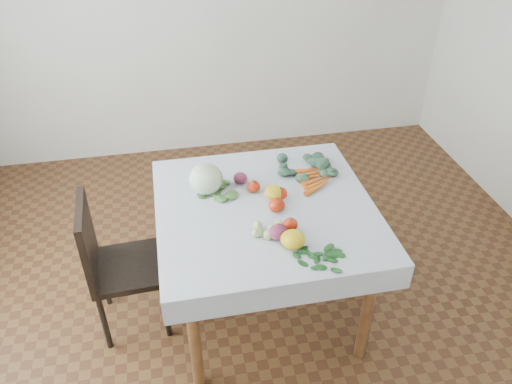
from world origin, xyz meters
TOP-DOWN VIEW (x-y plane):
  - ground at (0.00, 0.00)m, footprint 4.00×4.00m
  - table at (0.00, 0.00)m, footprint 1.00×1.00m
  - tablecloth at (0.00, 0.00)m, footprint 1.12×1.12m
  - chair at (-0.83, 0.05)m, footprint 0.40×0.40m
  - cabbage at (-0.28, 0.20)m, footprint 0.24×0.24m
  - tomato_a at (-0.03, 0.15)m, footprint 0.08×0.08m
  - tomato_b at (0.09, 0.05)m, footprint 0.08×0.08m
  - tomato_c at (0.05, -0.05)m, footprint 0.11×0.11m
  - tomato_d at (0.08, -0.21)m, footprint 0.08×0.08m
  - heirloom_back at (0.06, 0.06)m, footprint 0.14×0.14m
  - heirloom_front at (0.06, -0.33)m, footprint 0.14×0.14m
  - onion_a at (-0.09, 0.24)m, footprint 0.10×0.10m
  - onion_b at (0.01, -0.26)m, footprint 0.11×0.11m
  - tomatillo_cluster at (-0.03, -0.21)m, footprint 0.15×0.09m
  - carrot_bunch at (0.32, 0.18)m, footprint 0.22×0.26m
  - kale_bunch at (0.29, 0.30)m, footprint 0.31×0.25m
  - basil_bunch at (0.16, -0.44)m, footprint 0.24×0.17m
  - dill_bunch at (-0.23, 0.16)m, footprint 0.20×0.20m

SIDE VIEW (x-z plane):
  - ground at x=0.00m, z-range 0.00..0.00m
  - chair at x=-0.83m, z-range 0.06..0.91m
  - table at x=0.00m, z-range 0.28..1.03m
  - tablecloth at x=0.00m, z-range 0.75..0.76m
  - basil_bunch at x=0.16m, z-range 0.76..0.77m
  - dill_bunch at x=-0.23m, z-range 0.76..0.78m
  - carrot_bunch at x=0.32m, z-range 0.76..0.79m
  - kale_bunch at x=0.29m, z-range 0.76..0.80m
  - tomatillo_cluster at x=-0.03m, z-range 0.76..0.80m
  - tomato_a at x=-0.03m, z-range 0.76..0.82m
  - tomato_d at x=0.08m, z-range 0.76..0.82m
  - tomato_b at x=0.09m, z-range 0.76..0.82m
  - onion_a at x=-0.09m, z-range 0.76..0.82m
  - heirloom_back at x=0.06m, z-range 0.76..0.83m
  - tomato_c at x=0.05m, z-range 0.76..0.83m
  - onion_b at x=0.01m, z-range 0.76..0.83m
  - heirloom_front at x=0.06m, z-range 0.76..0.84m
  - cabbage at x=-0.28m, z-range 0.76..0.92m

